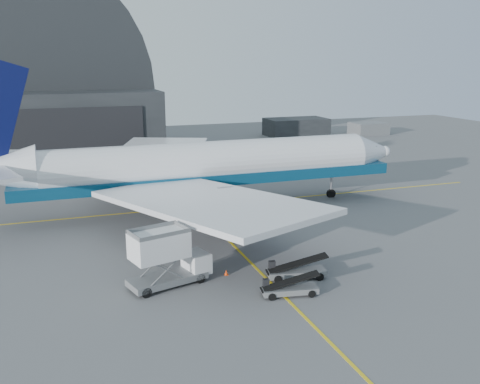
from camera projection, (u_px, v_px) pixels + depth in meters
name	position (u px, v px, depth m)	size (l,w,h in m)	color
ground	(253.00, 265.00, 47.01)	(200.00, 200.00, 0.00)	#565659
taxi_lines	(212.00, 224.00, 58.59)	(80.00, 42.12, 0.02)	yellow
hangar	(14.00, 104.00, 97.01)	(50.00, 28.30, 28.00)	black
distant_bldg_a	(296.00, 135.00, 125.09)	(14.00, 8.00, 4.00)	black
distant_bldg_b	(368.00, 134.00, 126.89)	(8.00, 6.00, 2.80)	slate
airliner	(194.00, 167.00, 62.63)	(53.87, 52.24, 18.91)	white
catering_truck	(166.00, 258.00, 42.22)	(7.03, 4.12, 4.55)	slate
pushback_tug	(244.00, 230.00, 54.42)	(3.84, 2.26, 1.77)	black
belt_loader_a	(289.00, 288.00, 40.94)	(4.65, 2.20, 1.74)	slate
belt_loader_b	(296.00, 271.00, 44.11)	(5.23, 2.55, 1.95)	slate
traffic_cone	(226.00, 273.00, 44.79)	(0.32, 0.32, 0.46)	#E83907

